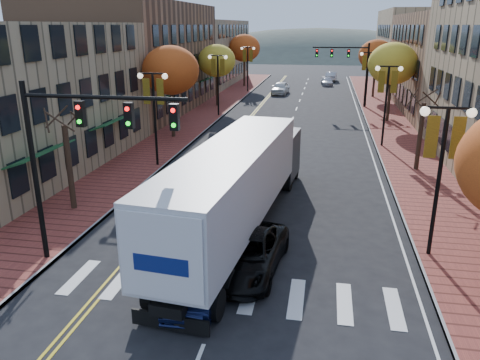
% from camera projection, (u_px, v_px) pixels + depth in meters
% --- Properties ---
extents(ground, '(200.00, 200.00, 0.00)m').
position_uv_depth(ground, '(211.00, 326.00, 14.46)').
color(ground, black).
rests_on(ground, ground).
extents(sidewalk_left, '(4.00, 85.00, 0.15)m').
position_uv_depth(sidewalk_left, '(200.00, 118.00, 46.30)').
color(sidewalk_left, brown).
rests_on(sidewalk_left, ground).
extents(sidewalk_right, '(4.00, 85.00, 0.15)m').
position_uv_depth(sidewalk_right, '(389.00, 125.00, 43.25)').
color(sidewalk_right, brown).
rests_on(sidewalk_right, ground).
extents(building_left_mid, '(12.00, 24.00, 11.00)m').
position_uv_depth(building_left_mid, '(134.00, 58.00, 49.22)').
color(building_left_mid, brown).
rests_on(building_left_mid, ground).
extents(building_left_far, '(12.00, 26.00, 9.50)m').
position_uv_depth(building_left_far, '(197.00, 52.00, 72.79)').
color(building_left_far, '#9E8966').
rests_on(building_left_far, ground).
extents(building_right_mid, '(15.00, 24.00, 10.00)m').
position_uv_depth(building_right_mid, '(477.00, 63.00, 48.94)').
color(building_right_mid, brown).
rests_on(building_right_mid, ground).
extents(building_right_far, '(15.00, 20.00, 11.00)m').
position_uv_depth(building_right_far, '(434.00, 48.00, 69.32)').
color(building_right_far, '#9E8966').
rests_on(building_right_far, ground).
extents(tree_left_a, '(0.28, 0.28, 4.20)m').
position_uv_depth(tree_left_a, '(69.00, 167.00, 22.75)').
color(tree_left_a, '#382619').
rests_on(tree_left_a, sidewalk_left).
extents(tree_left_b, '(4.48, 4.48, 7.21)m').
position_uv_depth(tree_left_b, '(171.00, 70.00, 36.67)').
color(tree_left_b, '#382619').
rests_on(tree_left_b, sidewalk_left).
extents(tree_left_c, '(4.16, 4.16, 6.69)m').
position_uv_depth(tree_left_c, '(217.00, 61.00, 51.73)').
color(tree_left_c, '#382619').
rests_on(tree_left_c, sidewalk_left).
extents(tree_left_d, '(4.61, 4.61, 7.42)m').
position_uv_depth(tree_left_d, '(244.00, 48.00, 68.36)').
color(tree_left_d, '#382619').
rests_on(tree_left_d, sidewalk_left).
extents(tree_right_b, '(0.28, 0.28, 4.20)m').
position_uv_depth(tree_right_b, '(420.00, 137.00, 29.02)').
color(tree_right_b, '#382619').
rests_on(tree_right_b, sidewalk_right).
extents(tree_right_c, '(4.48, 4.48, 7.21)m').
position_uv_depth(tree_right_c, '(393.00, 64.00, 42.95)').
color(tree_right_c, '#382619').
rests_on(tree_right_c, sidewalk_right).
extents(tree_right_d, '(4.35, 4.35, 7.00)m').
position_uv_depth(tree_right_d, '(376.00, 55.00, 57.93)').
color(tree_right_d, '#382619').
rests_on(tree_right_d, sidewalk_right).
extents(lamp_left_b, '(1.96, 0.36, 6.05)m').
position_uv_depth(lamp_left_b, '(154.00, 101.00, 29.32)').
color(lamp_left_b, black).
rests_on(lamp_left_b, ground).
extents(lamp_left_c, '(1.96, 0.36, 6.05)m').
position_uv_depth(lamp_left_c, '(218.00, 73.00, 46.12)').
color(lamp_left_c, black).
rests_on(lamp_left_c, ground).
extents(lamp_left_d, '(1.96, 0.36, 6.05)m').
position_uv_depth(lamp_left_d, '(248.00, 60.00, 62.92)').
color(lamp_left_d, black).
rests_on(lamp_left_d, ground).
extents(lamp_right_a, '(1.96, 0.36, 6.05)m').
position_uv_depth(lamp_right_a, '(442.00, 153.00, 17.43)').
color(lamp_right_a, black).
rests_on(lamp_right_a, ground).
extents(lamp_right_b, '(1.96, 0.36, 6.05)m').
position_uv_depth(lamp_right_b, '(387.00, 90.00, 34.23)').
color(lamp_right_b, black).
rests_on(lamp_right_b, ground).
extents(lamp_right_c, '(1.96, 0.36, 6.05)m').
position_uv_depth(lamp_right_c, '(368.00, 69.00, 51.04)').
color(lamp_right_c, black).
rests_on(lamp_right_c, ground).
extents(traffic_mast_near, '(6.10, 0.35, 7.00)m').
position_uv_depth(traffic_mast_near, '(79.00, 141.00, 16.63)').
color(traffic_mast_near, black).
rests_on(traffic_mast_near, ground).
extents(traffic_mast_far, '(6.10, 0.34, 7.00)m').
position_uv_depth(traffic_mast_far, '(350.00, 62.00, 51.18)').
color(traffic_mast_far, black).
rests_on(traffic_mast_far, ground).
extents(semi_truck, '(4.27, 16.89, 4.18)m').
position_uv_depth(semi_truck, '(241.00, 179.00, 20.50)').
color(semi_truck, black).
rests_on(semi_truck, ground).
extents(navy_sedan, '(1.71, 4.43, 1.44)m').
position_uv_depth(navy_sedan, '(199.00, 278.00, 15.81)').
color(navy_sedan, black).
rests_on(navy_sedan, ground).
extents(black_suv, '(2.89, 5.41, 1.45)m').
position_uv_depth(black_suv, '(247.00, 253.00, 17.49)').
color(black_suv, black).
rests_on(black_suv, ground).
extents(car_far_white, '(2.33, 4.96, 1.64)m').
position_uv_depth(car_far_white, '(280.00, 88.00, 62.56)').
color(car_far_white, silver).
rests_on(car_far_white, ground).
extents(car_far_silver, '(2.00, 4.16, 1.17)m').
position_uv_depth(car_far_silver, '(327.00, 82.00, 71.50)').
color(car_far_silver, '#B9B9C2').
rests_on(car_far_silver, ground).
extents(car_far_oncoming, '(1.91, 4.76, 1.54)m').
position_uv_depth(car_far_oncoming, '(331.00, 77.00, 76.71)').
color(car_far_oncoming, '#B3B2BB').
rests_on(car_far_oncoming, ground).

